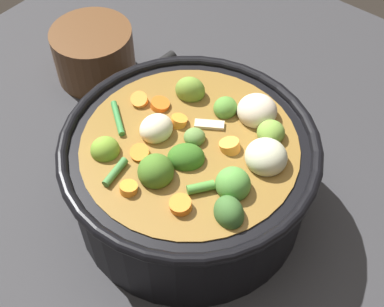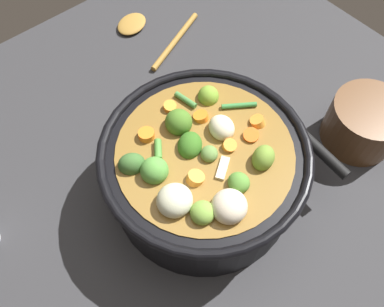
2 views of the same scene
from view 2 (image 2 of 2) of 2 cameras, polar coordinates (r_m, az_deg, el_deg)
ground_plane at (r=0.67m, az=1.59°, el=-5.13°), size 1.10×1.10×0.00m
cooking_pot at (r=0.61m, az=1.72°, el=-2.35°), size 0.32×0.32×0.15m
wooden_spoon at (r=0.91m, az=-6.85°, el=17.70°), size 0.19×0.18×0.01m
small_saucepan at (r=0.75m, az=23.81°, el=4.03°), size 0.13×0.20×0.09m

